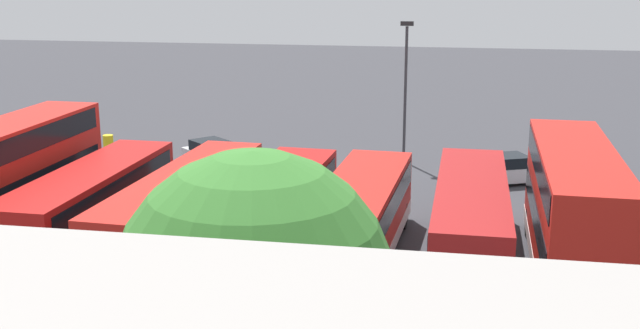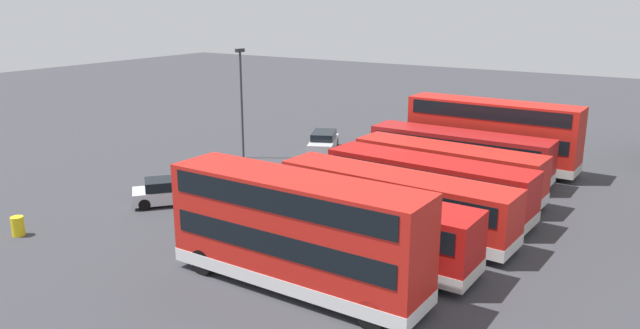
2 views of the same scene
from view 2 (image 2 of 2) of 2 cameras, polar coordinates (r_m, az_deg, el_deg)
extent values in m
plane|color=#38383D|center=(38.85, -6.44, -1.36)|extent=(140.00, 140.00, 0.00)
cube|color=red|center=(42.23, 15.86, 2.93)|extent=(2.82, 11.31, 4.20)
cube|color=silver|center=(42.64, 15.68, 0.53)|extent=(2.86, 11.35, 0.55)
cube|color=black|center=(42.28, 15.84, 2.66)|extent=(2.86, 10.51, 0.90)
cube|color=black|center=(41.96, 16.01, 4.93)|extent=(2.86, 10.51, 0.90)
cube|color=black|center=(44.30, 8.89, 3.62)|extent=(2.25, 0.11, 1.10)
cylinder|color=black|center=(43.10, 9.88, 0.93)|extent=(0.33, 1.11, 1.10)
cylinder|color=black|center=(45.11, 11.06, 1.51)|extent=(0.33, 1.11, 1.10)
cylinder|color=black|center=(40.54, 20.81, -0.76)|extent=(0.33, 1.11, 1.10)
cylinder|color=black|center=(42.67, 21.53, -0.07)|extent=(0.33, 1.11, 1.10)
cube|color=#A51919|center=(39.51, 12.95, 1.11)|extent=(2.68, 11.44, 2.60)
cube|color=silver|center=(39.76, 12.86, -0.32)|extent=(2.72, 11.48, 0.55)
cube|color=black|center=(39.37, 13.00, 1.95)|extent=(2.73, 10.64, 0.90)
cube|color=black|center=(41.63, 5.60, 2.99)|extent=(2.25, 0.09, 1.10)
cylinder|color=black|center=(40.43, 6.58, 0.11)|extent=(0.31, 1.10, 1.10)
cylinder|color=black|center=(42.39, 7.96, 0.77)|extent=(0.31, 1.10, 1.10)
cylinder|color=black|center=(37.53, 18.38, -1.78)|extent=(0.31, 1.10, 1.10)
cylinder|color=black|center=(39.63, 19.25, -0.97)|extent=(0.31, 1.10, 1.10)
cube|color=red|center=(35.56, 11.88, -0.39)|extent=(3.14, 11.02, 2.60)
cube|color=silver|center=(35.85, 11.79, -1.97)|extent=(3.18, 11.06, 0.55)
cube|color=black|center=(35.41, 11.94, 0.55)|extent=(3.15, 10.22, 0.90)
cube|color=black|center=(37.86, 4.36, 1.78)|extent=(2.25, 0.18, 1.10)
cylinder|color=black|center=(36.66, 5.29, -1.44)|extent=(0.36, 1.11, 1.10)
cylinder|color=black|center=(38.54, 7.00, -0.66)|extent=(0.36, 1.11, 1.10)
cylinder|color=black|center=(33.51, 17.31, -3.70)|extent=(0.36, 1.11, 1.10)
cylinder|color=black|center=(35.56, 18.49, -2.71)|extent=(0.36, 1.11, 1.10)
cube|color=#B71411|center=(32.58, 10.09, -1.73)|extent=(3.18, 11.27, 2.60)
cube|color=silver|center=(32.89, 10.01, -3.44)|extent=(3.22, 11.31, 0.55)
cube|color=black|center=(32.42, 10.14, -0.72)|extent=(3.19, 10.48, 0.90)
cube|color=black|center=(35.10, 1.91, 0.74)|extent=(2.25, 0.19, 1.10)
cylinder|color=black|center=(33.91, 2.82, -2.78)|extent=(0.36, 1.12, 1.10)
cylinder|color=black|center=(35.74, 4.80, -1.87)|extent=(0.36, 1.12, 1.10)
cylinder|color=black|center=(30.45, 16.15, -5.52)|extent=(0.36, 1.12, 1.10)
cylinder|color=black|center=(32.47, 17.52, -4.33)|extent=(0.36, 1.12, 1.10)
cube|color=red|center=(29.64, 6.97, -3.32)|extent=(3.17, 12.01, 2.60)
cube|color=silver|center=(29.98, 6.90, -5.18)|extent=(3.21, 12.06, 0.55)
cube|color=black|center=(29.46, 7.00, -2.21)|extent=(3.18, 11.22, 0.90)
cube|color=black|center=(32.60, -2.23, -0.39)|extent=(2.25, 0.18, 1.10)
cylinder|color=black|center=(31.43, -1.39, -4.24)|extent=(0.36, 1.11, 1.10)
cylinder|color=black|center=(33.16, 0.95, -3.19)|extent=(0.36, 1.11, 1.10)
cylinder|color=black|center=(27.31, 14.19, -7.82)|extent=(0.36, 1.11, 1.10)
cylinder|color=black|center=(29.28, 15.84, -6.34)|extent=(0.36, 1.11, 1.10)
cube|color=#B71411|center=(26.45, 3.27, -5.55)|extent=(2.74, 10.91, 2.60)
cube|color=silver|center=(26.83, 3.24, -7.60)|extent=(2.78, 10.95, 0.55)
cube|color=black|center=(26.24, 3.29, -4.33)|extent=(2.79, 10.11, 0.90)
cube|color=black|center=(29.23, -5.99, -2.33)|extent=(2.25, 0.10, 1.10)
cylinder|color=black|center=(28.12, -5.09, -6.70)|extent=(0.32, 1.11, 1.10)
cylinder|color=black|center=(29.78, -2.38, -5.37)|extent=(0.32, 1.11, 1.10)
cylinder|color=black|center=(24.30, 10.22, -10.56)|extent=(0.32, 1.11, 1.10)
cylinder|color=black|center=(26.20, 12.23, -8.70)|extent=(0.32, 1.11, 1.10)
cube|color=red|center=(23.52, -2.26, -6.15)|extent=(2.72, 10.78, 4.20)
cube|color=silver|center=(24.25, -2.22, -10.17)|extent=(2.76, 10.82, 0.55)
cube|color=black|center=(23.60, -2.26, -6.61)|extent=(2.77, 9.98, 0.90)
cube|color=black|center=(23.02, -2.30, -2.68)|extent=(2.77, 9.98, 0.90)
cube|color=black|center=(26.93, -11.65, -4.11)|extent=(2.25, 0.10, 1.10)
cylinder|color=black|center=(25.86, -10.95, -8.95)|extent=(0.32, 1.10, 1.10)
cylinder|color=black|center=(27.36, -7.65, -7.42)|extent=(0.32, 1.10, 1.10)
cylinder|color=black|center=(21.55, 4.84, -13.90)|extent=(0.32, 1.10, 1.10)
cylinder|color=black|center=(23.33, 7.56, -11.58)|extent=(0.32, 1.10, 1.10)
cube|color=silver|center=(45.69, 0.32, 1.95)|extent=(4.86, 3.50, 0.70)
cube|color=black|center=(45.75, 0.36, 2.77)|extent=(3.15, 2.61, 0.55)
cylinder|color=black|center=(44.04, 1.05, 1.16)|extent=(0.67, 0.46, 0.64)
cylinder|color=black|center=(44.27, -1.00, 1.23)|extent=(0.67, 0.46, 0.64)
cylinder|color=black|center=(47.24, 1.56, 2.13)|extent=(0.67, 0.46, 0.64)
cylinder|color=black|center=(47.45, -0.36, 2.19)|extent=(0.67, 0.46, 0.64)
cube|color=silver|center=(34.91, -13.53, -2.70)|extent=(4.56, 4.29, 0.70)
cube|color=black|center=(34.72, -13.93, -1.75)|extent=(3.10, 3.00, 0.55)
cylinder|color=black|center=(35.83, -10.98, -2.44)|extent=(0.63, 0.59, 0.64)
cylinder|color=black|center=(34.31, -10.71, -3.22)|extent=(0.63, 0.59, 0.64)
cylinder|color=black|center=(35.72, -16.21, -2.84)|extent=(0.63, 0.59, 0.64)
cylinder|color=black|center=(34.19, -16.17, -3.64)|extent=(0.63, 0.59, 0.64)
cylinder|color=#38383D|center=(43.33, -7.37, 5.44)|extent=(0.16, 0.16, 7.51)
cube|color=#262628|center=(42.85, -7.54, 10.59)|extent=(0.70, 0.30, 0.24)
cylinder|color=yellow|center=(32.80, -26.54, -5.21)|extent=(0.60, 0.60, 0.95)
camera|label=1|loc=(38.65, 56.29, 7.86)|focal=43.69mm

